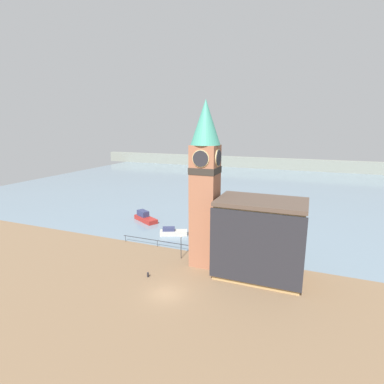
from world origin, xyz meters
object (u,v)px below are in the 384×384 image
boat_far (145,217)px  lamp_post (181,242)px  boat_near (173,232)px  clock_tower (205,181)px  pier_building (260,239)px  mooring_bollard_near (148,274)px

boat_far → lamp_post: size_ratio=1.74×
boat_near → clock_tower: bearing=-66.8°
boat_near → lamp_post: lamp_post is taller
pier_building → boat_near: 20.06m
boat_far → mooring_bollard_near: (12.60, -20.76, -0.36)m
pier_building → clock_tower: bearing=174.7°
pier_building → boat_near: (-17.07, 9.45, -4.66)m
clock_tower → pier_building: (7.87, -0.73, -7.03)m
boat_far → lamp_post: lamp_post is taller
boat_near → mooring_bollard_near: boat_near is taller
pier_building → lamp_post: bearing=175.2°
boat_far → mooring_bollard_near: boat_far is taller
pier_building → mooring_bollard_near: (-13.47, -5.87, -4.85)m
pier_building → boat_far: size_ratio=1.77×
clock_tower → boat_near: bearing=136.5°
pier_building → mooring_bollard_near: pier_building is taller
clock_tower → mooring_bollard_near: (-5.60, -6.60, -11.88)m
mooring_bollard_near → lamp_post: lamp_post is taller
lamp_post → clock_tower: bearing=-3.8°
pier_building → mooring_bollard_near: bearing=-156.4°
lamp_post → pier_building: bearing=-4.8°
pier_building → boat_far: bearing=150.3°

